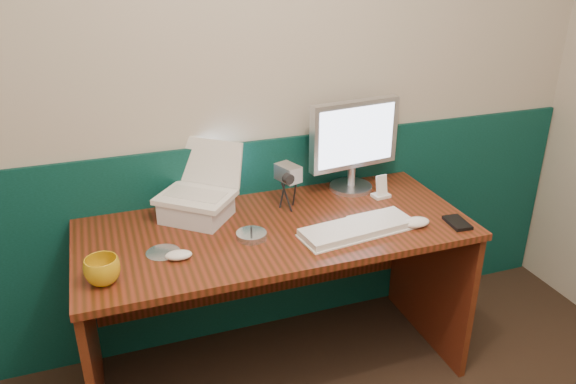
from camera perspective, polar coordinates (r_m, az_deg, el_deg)
name	(u,v)px	position (r m, az deg, el deg)	size (l,w,h in m)	color
back_wall	(237,87)	(2.45, -5.20, 10.59)	(3.50, 0.04, 2.50)	#B7AD9B
wainscot	(244,241)	(2.72, -4.54, -5.00)	(3.48, 0.02, 1.00)	#072F27
desk	(277,302)	(2.51, -1.16, -11.13)	(1.60, 0.70, 0.75)	#3C1E0B
laptop_riser	(197,209)	(2.39, -9.27, -1.70)	(0.26, 0.22, 0.09)	silver
laptop	(194,172)	(2.32, -9.55, 2.01)	(0.29, 0.23, 0.25)	white
monitor	(353,145)	(2.59, 6.61, 4.77)	(0.44, 0.13, 0.44)	silver
keyboard	(357,229)	(2.28, 7.06, -3.76)	(0.47, 0.16, 0.03)	white
mouse_right	(416,222)	(2.36, 12.85, -3.02)	(0.12, 0.07, 0.04)	white
mouse_left	(179,255)	(2.12, -11.05, -6.31)	(0.10, 0.06, 0.03)	white
mug	(102,271)	(2.03, -18.34, -7.61)	(0.12, 0.12, 0.10)	#C49512
camcorder	(288,188)	(2.42, 0.01, 0.46)	(0.09, 0.13, 0.20)	silver
cd_spindle	(251,235)	(2.22, -3.73, -4.41)	(0.12, 0.12, 0.03)	#ADB6BD
cd_loose_a	(163,252)	(2.18, -12.58, -6.00)	(0.13, 0.13, 0.00)	#AEB2BE
pen	(378,219)	(2.39, 9.14, -2.73)	(0.01, 0.01, 0.15)	black
papers	(370,218)	(2.39, 8.33, -2.66)	(0.17, 0.11, 0.00)	white
dock	(381,196)	(2.60, 9.41, -0.35)	(0.08, 0.06, 0.01)	white
music_player	(382,185)	(2.58, 9.49, 0.71)	(0.05, 0.01, 0.09)	white
pda	(457,223)	(2.43, 16.83, -3.00)	(0.07, 0.13, 0.01)	black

